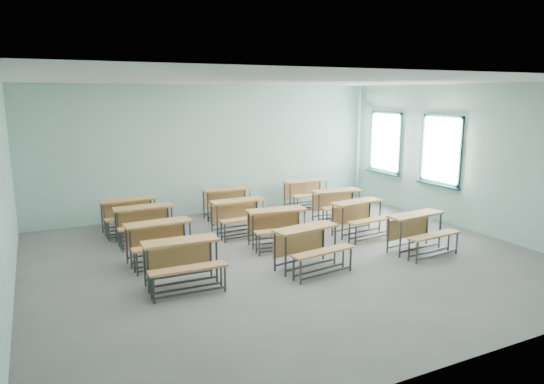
{
  "coord_description": "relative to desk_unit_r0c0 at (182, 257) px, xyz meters",
  "views": [
    {
      "loc": [
        -4.04,
        -7.53,
        2.98
      ],
      "look_at": [
        0.27,
        1.2,
        1.0
      ],
      "focal_mm": 32.0,
      "sensor_mm": 36.0,
      "label": 1
    }
  ],
  "objects": [
    {
      "name": "room",
      "position": [
        2.2,
        0.51,
        1.11
      ],
      "size": [
        9.04,
        8.04,
        3.24
      ],
      "color": "gray",
      "rests_on": "ground"
    },
    {
      "name": "desk_unit_r0c0",
      "position": [
        0.0,
        0.0,
        0.0
      ],
      "size": [
        1.21,
        0.83,
        0.73
      ],
      "rotation": [
        0.0,
        0.0,
        -0.04
      ],
      "color": "#BB8043",
      "rests_on": "ground"
    },
    {
      "name": "desk_unit_r0c1",
      "position": [
        2.17,
        -0.22,
        0.0
      ],
      "size": [
        1.27,
        0.94,
        0.73
      ],
      "rotation": [
        0.0,
        0.0,
        0.14
      ],
      "color": "#BB8043",
      "rests_on": "ground"
    },
    {
      "name": "desk_unit_r0c2",
      "position": [
        4.52,
        -0.33,
        0.0
      ],
      "size": [
        1.24,
        0.89,
        0.73
      ],
      "rotation": [
        0.0,
        0.0,
        0.09
      ],
      "color": "#BB8043",
      "rests_on": "ground"
    },
    {
      "name": "desk_unit_r1c0",
      "position": [
        -0.04,
        1.25,
        0.0
      ],
      "size": [
        1.22,
        0.85,
        0.73
      ],
      "rotation": [
        0.0,
        0.0,
        0.05
      ],
      "color": "#BB8043",
      "rests_on": "ground"
    },
    {
      "name": "desk_unit_r1c1",
      "position": [
        2.28,
        1.18,
        0.0
      ],
      "size": [
        1.27,
        0.93,
        0.73
      ],
      "rotation": [
        0.0,
        0.0,
        -0.13
      ],
      "color": "#BB8043",
      "rests_on": "ground"
    },
    {
      "name": "desk_unit_r1c2",
      "position": [
        4.18,
        1.07,
        0.0
      ],
      "size": [
        1.26,
        0.92,
        0.73
      ],
      "rotation": [
        0.0,
        0.0,
        0.12
      ],
      "color": "#BB8043",
      "rests_on": "ground"
    },
    {
      "name": "desk_unit_r2c0",
      "position": [
        -0.03,
        2.6,
        0.0
      ],
      "size": [
        1.18,
        0.79,
        0.73
      ],
      "rotation": [
        0.0,
        0.0,
        -0.0
      ],
      "color": "#BB8043",
      "rests_on": "ground"
    },
    {
      "name": "desk_unit_r2c1",
      "position": [
        1.93,
        2.31,
        0.0
      ],
      "size": [
        1.2,
        0.82,
        0.73
      ],
      "rotation": [
        0.0,
        0.0,
        0.03
      ],
      "color": "#BB8043",
      "rests_on": "ground"
    },
    {
      "name": "desk_unit_r2c2",
      "position": [
        4.44,
        2.28,
        0.0
      ],
      "size": [
        1.24,
        0.89,
        0.73
      ],
      "rotation": [
        0.0,
        0.0,
        -0.09
      ],
      "color": "#BB8043",
      "rests_on": "ground"
    },
    {
      "name": "desk_unit_r3c0",
      "position": [
        -0.18,
        3.48,
        0.0
      ],
      "size": [
        1.21,
        0.84,
        0.73
      ],
      "rotation": [
        0.0,
        0.0,
        0.05
      ],
      "color": "#BB8043",
      "rests_on": "ground"
    },
    {
      "name": "desk_unit_r3c1",
      "position": [
        2.18,
        3.64,
        0.0
      ],
      "size": [
        1.19,
        0.81,
        0.73
      ],
      "rotation": [
        0.0,
        0.0,
        -0.02
      ],
      "color": "#BB8043",
      "rests_on": "ground"
    },
    {
      "name": "desk_unit_r3c2",
      "position": [
        4.46,
        3.77,
        0.0
      ],
      "size": [
        1.19,
        0.81,
        0.73
      ],
      "rotation": [
        0.0,
        0.0,
        -0.02
      ],
      "color": "#BB8043",
      "rests_on": "ground"
    }
  ]
}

